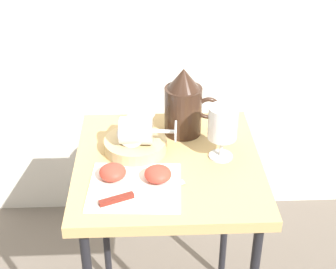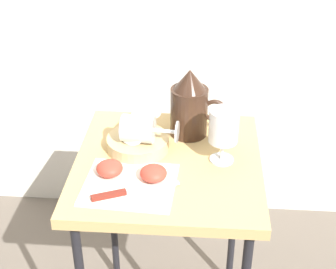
{
  "view_description": "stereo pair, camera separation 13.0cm",
  "coord_description": "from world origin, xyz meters",
  "px_view_note": "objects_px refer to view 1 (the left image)",
  "views": [
    {
      "loc": [
        -0.05,
        -1.12,
        1.43
      ],
      "look_at": [
        0.0,
        0.0,
        0.76
      ],
      "focal_mm": 54.25,
      "sensor_mm": 36.0,
      "label": 1
    },
    {
      "loc": [
        0.08,
        -1.11,
        1.43
      ],
      "look_at": [
        0.0,
        0.0,
        0.76
      ],
      "focal_mm": 54.25,
      "sensor_mm": 36.0,
      "label": 2
    }
  ],
  "objects_px": {
    "pitcher": "(184,108)",
    "wine_glass_tipped_near": "(138,131)",
    "basket_tray": "(136,145)",
    "knife": "(130,196)",
    "table": "(168,182)",
    "apple_half_right": "(158,174)",
    "apple_half_left": "(113,172)",
    "wine_glass_tipped_far": "(135,127)",
    "wine_glass_upright": "(223,126)"
  },
  "relations": [
    {
      "from": "pitcher",
      "to": "wine_glass_tipped_near",
      "type": "height_order",
      "value": "pitcher"
    },
    {
      "from": "basket_tray",
      "to": "knife",
      "type": "height_order",
      "value": "basket_tray"
    },
    {
      "from": "table",
      "to": "basket_tray",
      "type": "height_order",
      "value": "basket_tray"
    },
    {
      "from": "basket_tray",
      "to": "apple_half_right",
      "type": "distance_m",
      "value": 0.16
    },
    {
      "from": "apple_half_left",
      "to": "wine_glass_tipped_far",
      "type": "bearing_deg",
      "value": 67.82
    },
    {
      "from": "pitcher",
      "to": "apple_half_left",
      "type": "height_order",
      "value": "pitcher"
    },
    {
      "from": "pitcher",
      "to": "wine_glass_upright",
      "type": "bearing_deg",
      "value": -55.3
    },
    {
      "from": "wine_glass_upright",
      "to": "apple_half_left",
      "type": "xyz_separation_m",
      "value": [
        -0.28,
        -0.09,
        -0.07
      ]
    },
    {
      "from": "wine_glass_upright",
      "to": "knife",
      "type": "height_order",
      "value": "wine_glass_upright"
    },
    {
      "from": "wine_glass_tipped_near",
      "to": "wine_glass_tipped_far",
      "type": "distance_m",
      "value": 0.02
    },
    {
      "from": "knife",
      "to": "pitcher",
      "type": "bearing_deg",
      "value": 64.05
    },
    {
      "from": "pitcher",
      "to": "apple_half_left",
      "type": "distance_m",
      "value": 0.3
    },
    {
      "from": "wine_glass_upright",
      "to": "apple_half_right",
      "type": "relative_size",
      "value": 2.22
    },
    {
      "from": "table",
      "to": "wine_glass_tipped_far",
      "type": "relative_size",
      "value": 4.15
    },
    {
      "from": "wine_glass_upright",
      "to": "wine_glass_tipped_far",
      "type": "distance_m",
      "value": 0.23
    },
    {
      "from": "table",
      "to": "wine_glass_upright",
      "type": "bearing_deg",
      "value": 4.25
    },
    {
      "from": "apple_half_right",
      "to": "knife",
      "type": "xyz_separation_m",
      "value": [
        -0.07,
        -0.07,
        -0.01
      ]
    },
    {
      "from": "wine_glass_tipped_far",
      "to": "knife",
      "type": "relative_size",
      "value": 0.79
    },
    {
      "from": "wine_glass_tipped_near",
      "to": "knife",
      "type": "distance_m",
      "value": 0.21
    },
    {
      "from": "table",
      "to": "pitcher",
      "type": "bearing_deg",
      "value": 70.69
    },
    {
      "from": "wine_glass_tipped_near",
      "to": "knife",
      "type": "bearing_deg",
      "value": -95.57
    },
    {
      "from": "table",
      "to": "wine_glass_tipped_far",
      "type": "height_order",
      "value": "wine_glass_tipped_far"
    },
    {
      "from": "wine_glass_upright",
      "to": "wine_glass_tipped_near",
      "type": "xyz_separation_m",
      "value": [
        -0.22,
        0.03,
        -0.02
      ]
    },
    {
      "from": "table",
      "to": "pitcher",
      "type": "xyz_separation_m",
      "value": [
        0.05,
        0.14,
        0.15
      ]
    },
    {
      "from": "wine_glass_upright",
      "to": "knife",
      "type": "distance_m",
      "value": 0.31
    },
    {
      "from": "table",
      "to": "knife",
      "type": "xyz_separation_m",
      "value": [
        -0.1,
        -0.16,
        0.08
      ]
    },
    {
      "from": "wine_glass_upright",
      "to": "knife",
      "type": "relative_size",
      "value": 0.72
    },
    {
      "from": "table",
      "to": "knife",
      "type": "bearing_deg",
      "value": -121.35
    },
    {
      "from": "wine_glass_tipped_far",
      "to": "wine_glass_tipped_near",
      "type": "bearing_deg",
      "value": -69.58
    },
    {
      "from": "wine_glass_upright",
      "to": "wine_glass_tipped_far",
      "type": "relative_size",
      "value": 0.91
    },
    {
      "from": "wine_glass_tipped_near",
      "to": "knife",
      "type": "height_order",
      "value": "wine_glass_tipped_near"
    },
    {
      "from": "table",
      "to": "apple_half_right",
      "type": "distance_m",
      "value": 0.14
    },
    {
      "from": "apple_half_left",
      "to": "knife",
      "type": "height_order",
      "value": "apple_half_left"
    },
    {
      "from": "wine_glass_upright",
      "to": "pitcher",
      "type": "bearing_deg",
      "value": 124.7
    },
    {
      "from": "apple_half_right",
      "to": "basket_tray",
      "type": "bearing_deg",
      "value": 111.52
    },
    {
      "from": "wine_glass_upright",
      "to": "wine_glass_tipped_far",
      "type": "height_order",
      "value": "wine_glass_upright"
    },
    {
      "from": "apple_half_right",
      "to": "knife",
      "type": "distance_m",
      "value": 0.1
    },
    {
      "from": "wine_glass_upright",
      "to": "table",
      "type": "bearing_deg",
      "value": -175.75
    },
    {
      "from": "basket_tray",
      "to": "knife",
      "type": "distance_m",
      "value": 0.21
    },
    {
      "from": "knife",
      "to": "table",
      "type": "bearing_deg",
      "value": 58.65
    },
    {
      "from": "wine_glass_upright",
      "to": "apple_half_right",
      "type": "height_order",
      "value": "wine_glass_upright"
    },
    {
      "from": "basket_tray",
      "to": "wine_glass_tipped_near",
      "type": "height_order",
      "value": "wine_glass_tipped_near"
    },
    {
      "from": "basket_tray",
      "to": "wine_glass_upright",
      "type": "xyz_separation_m",
      "value": [
        0.23,
        -0.04,
        0.08
      ]
    },
    {
      "from": "apple_half_left",
      "to": "apple_half_right",
      "type": "xyz_separation_m",
      "value": [
        0.11,
        -0.01,
        0.0
      ]
    },
    {
      "from": "wine_glass_tipped_near",
      "to": "apple_half_right",
      "type": "relative_size",
      "value": 2.31
    },
    {
      "from": "apple_half_left",
      "to": "knife",
      "type": "bearing_deg",
      "value": -60.52
    },
    {
      "from": "wine_glass_tipped_far",
      "to": "knife",
      "type": "distance_m",
      "value": 0.22
    },
    {
      "from": "table",
      "to": "pitcher",
      "type": "relative_size",
      "value": 3.4
    },
    {
      "from": "basket_tray",
      "to": "apple_half_right",
      "type": "height_order",
      "value": "apple_half_right"
    },
    {
      "from": "table",
      "to": "apple_half_right",
      "type": "bearing_deg",
      "value": -107.4
    }
  ]
}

